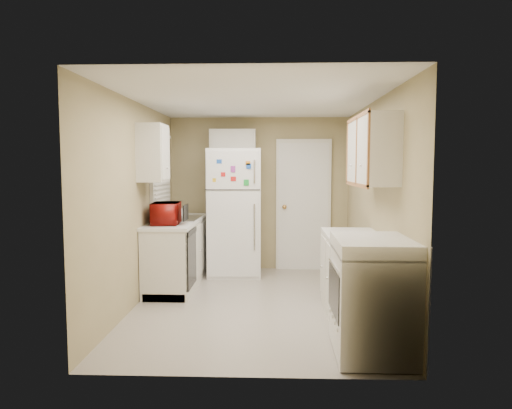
{
  "coord_description": "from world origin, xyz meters",
  "views": [
    {
      "loc": [
        0.21,
        -5.32,
        1.65
      ],
      "look_at": [
        0.0,
        0.5,
        1.15
      ],
      "focal_mm": 32.0,
      "sensor_mm": 36.0,
      "label": 1
    }
  ],
  "objects": [
    {
      "name": "floor",
      "position": [
        0.0,
        0.0,
        0.0
      ],
      "size": [
        3.8,
        3.8,
        0.0
      ],
      "primitive_type": "plane",
      "color": "#B8B0A6",
      "rests_on": "ground"
    },
    {
      "name": "ceiling",
      "position": [
        0.0,
        0.0,
        2.4
      ],
      "size": [
        3.8,
        3.8,
        0.0
      ],
      "primitive_type": "plane",
      "color": "white",
      "rests_on": "floor"
    },
    {
      "name": "microwave",
      "position": [
        -1.15,
        0.44,
        1.05
      ],
      "size": [
        0.52,
        0.32,
        0.33
      ],
      "primitive_type": "imported",
      "rotation": [
        0.0,
        0.0,
        1.67
      ],
      "color": "maroon",
      "rests_on": "left_counter"
    },
    {
      "name": "upper_cabinet_right",
      "position": [
        1.25,
        -0.5,
        1.8
      ],
      "size": [
        0.3,
        1.2,
        0.7
      ],
      "primitive_type": "cube",
      "color": "silver",
      "rests_on": "wall_right"
    },
    {
      "name": "left_counter",
      "position": [
        -1.1,
        0.9,
        0.45
      ],
      "size": [
        0.6,
        1.8,
        0.9
      ],
      "primitive_type": "cube",
      "color": "silver",
      "rests_on": "floor"
    },
    {
      "name": "upper_cabinet_left",
      "position": [
        -1.25,
        0.22,
        1.8
      ],
      "size": [
        0.3,
        0.45,
        0.7
      ],
      "primitive_type": "cube",
      "color": "silver",
      "rests_on": "wall_left"
    },
    {
      "name": "soap_bottle",
      "position": [
        -1.15,
        1.33,
        1.0
      ],
      "size": [
        0.08,
        0.08,
        0.17
      ],
      "primitive_type": "imported",
      "rotation": [
        0.0,
        0.0,
        -0.04
      ],
      "color": "white",
      "rests_on": "left_counter"
    },
    {
      "name": "dishwasher",
      "position": [
        -0.81,
        0.3,
        0.49
      ],
      "size": [
        0.03,
        0.58,
        0.72
      ],
      "primitive_type": "cube",
      "color": "black",
      "rests_on": "floor"
    },
    {
      "name": "wall_front",
      "position": [
        0.0,
        -1.9,
        1.2
      ],
      "size": [
        2.8,
        2.8,
        0.0
      ],
      "primitive_type": "plane",
      "color": "tan",
      "rests_on": "floor"
    },
    {
      "name": "interior_door",
      "position": [
        0.7,
        1.86,
        1.02
      ],
      "size": [
        0.86,
        0.06,
        2.08
      ],
      "primitive_type": "cube",
      "color": "white",
      "rests_on": "floor"
    },
    {
      "name": "sink",
      "position": [
        -1.1,
        1.05,
        0.86
      ],
      "size": [
        0.54,
        0.74,
        0.16
      ],
      "primitive_type": "cube",
      "color": "gray",
      "rests_on": "left_counter"
    },
    {
      "name": "refrigerator",
      "position": [
        -0.36,
        1.5,
        0.95
      ],
      "size": [
        0.8,
        0.78,
        1.89
      ],
      "primitive_type": "cube",
      "rotation": [
        0.0,
        0.0,
        0.03
      ],
      "color": "white",
      "rests_on": "floor"
    },
    {
      "name": "cabinet_over_fridge",
      "position": [
        -0.4,
        1.75,
        2.0
      ],
      "size": [
        0.7,
        0.3,
        0.4
      ],
      "primitive_type": "cube",
      "color": "silver",
      "rests_on": "wall_back"
    },
    {
      "name": "window_blinds",
      "position": [
        -1.36,
        1.05,
        1.6
      ],
      "size": [
        0.1,
        0.98,
        1.08
      ],
      "primitive_type": "cube",
      "color": "silver",
      "rests_on": "wall_left"
    },
    {
      "name": "right_counter",
      "position": [
        1.1,
        -0.8,
        0.45
      ],
      "size": [
        0.6,
        2.0,
        0.9
      ],
      "primitive_type": "cube",
      "color": "silver",
      "rests_on": "floor"
    },
    {
      "name": "wall_back",
      "position": [
        0.0,
        1.9,
        1.2
      ],
      "size": [
        2.8,
        2.8,
        0.0
      ],
      "primitive_type": "plane",
      "color": "tan",
      "rests_on": "floor"
    },
    {
      "name": "wall_left",
      "position": [
        -1.4,
        0.0,
        1.2
      ],
      "size": [
        3.8,
        3.8,
        0.0
      ],
      "primitive_type": "plane",
      "color": "tan",
      "rests_on": "floor"
    },
    {
      "name": "wall_right",
      "position": [
        1.4,
        0.0,
        1.2
      ],
      "size": [
        3.8,
        3.8,
        0.0
      ],
      "primitive_type": "plane",
      "color": "tan",
      "rests_on": "floor"
    },
    {
      "name": "stove",
      "position": [
        1.1,
        -1.39,
        0.52
      ],
      "size": [
        0.7,
        0.86,
        1.03
      ],
      "primitive_type": "cube",
      "rotation": [
        0.0,
        0.0,
        -0.02
      ],
      "color": "white",
      "rests_on": "floor"
    }
  ]
}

